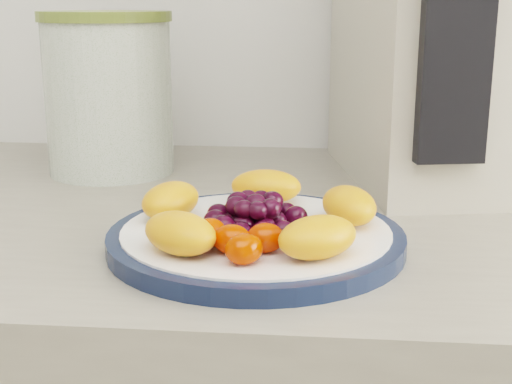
{
  "coord_description": "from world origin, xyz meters",
  "views": [
    {
      "loc": [
        -0.02,
        0.48,
        1.11
      ],
      "look_at": [
        -0.07,
        1.06,
        0.95
      ],
      "focal_mm": 50.0,
      "sensor_mm": 36.0,
      "label": 1
    }
  ],
  "objects": [
    {
      "name": "plate_rim",
      "position": [
        -0.07,
        1.06,
        0.91
      ],
      "size": [
        0.26,
        0.26,
        0.01
      ],
      "primitive_type": "cylinder",
      "color": "#111C37",
      "rests_on": "counter"
    },
    {
      "name": "plate_face",
      "position": [
        -0.07,
        1.06,
        0.91
      ],
      "size": [
        0.23,
        0.23,
        0.02
      ],
      "primitive_type": "cylinder",
      "color": "white",
      "rests_on": "counter"
    },
    {
      "name": "canister",
      "position": [
        -0.28,
        1.33,
        0.99
      ],
      "size": [
        0.2,
        0.2,
        0.18
      ],
      "primitive_type": "cylinder",
      "rotation": [
        0.0,
        0.0,
        -0.37
      ],
      "color": "#355A1F",
      "rests_on": "counter"
    },
    {
      "name": "canister_lid",
      "position": [
        -0.28,
        1.33,
        1.09
      ],
      "size": [
        0.2,
        0.2,
        0.01
      ],
      "primitive_type": "cylinder",
      "rotation": [
        0.0,
        0.0,
        -0.37
      ],
      "color": "olive",
      "rests_on": "canister"
    },
    {
      "name": "appliance_body",
      "position": [
        0.13,
        1.34,
        1.09
      ],
      "size": [
        0.28,
        0.35,
        0.39
      ],
      "primitive_type": "cube",
      "rotation": [
        0.0,
        0.0,
        0.18
      ],
      "color": "#B4AD9A",
      "rests_on": "counter"
    },
    {
      "name": "appliance_panel",
      "position": [
        0.11,
        1.17,
        1.1
      ],
      "size": [
        0.07,
        0.03,
        0.29
      ],
      "primitive_type": "cube",
      "rotation": [
        0.0,
        0.0,
        0.18
      ],
      "color": "black",
      "rests_on": "appliance_body"
    },
    {
      "name": "fruit_plate",
      "position": [
        -0.07,
        1.06,
        0.93
      ],
      "size": [
        0.22,
        0.21,
        0.03
      ],
      "color": "orange",
      "rests_on": "plate_face"
    }
  ]
}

